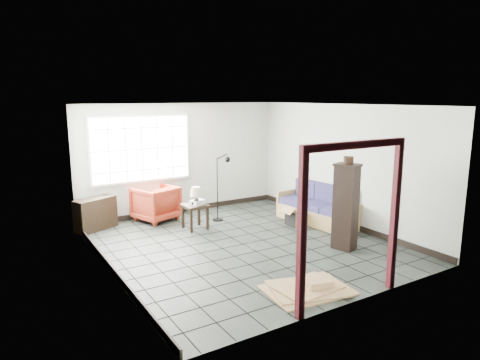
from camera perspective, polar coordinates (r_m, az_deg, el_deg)
ground at (r=8.19m, az=0.44°, el=-8.55°), size 5.50×5.50×0.00m
room_shell at (r=7.81m, az=0.35°, el=3.19°), size 5.02×5.52×2.61m
window_panel at (r=9.81m, az=-13.02°, el=4.06°), size 2.32×0.08×1.52m
doorway_trim at (r=5.78m, az=14.83°, el=-3.06°), size 1.80×0.08×2.20m
futon_sofa at (r=9.63m, az=10.66°, el=-3.82°), size 0.96×2.00×0.85m
armchair at (r=9.79m, az=-11.21°, el=-2.84°), size 1.05×1.02×0.86m
side_table at (r=9.04m, az=-6.02°, el=-3.84°), size 0.50×0.50×0.53m
table_lamp at (r=8.89m, az=-5.87°, el=-1.67°), size 0.29×0.29×0.39m
projector at (r=8.99m, az=-5.69°, el=-2.98°), size 0.32×0.28×0.10m
floor_lamp at (r=9.49m, az=-2.38°, el=-0.71°), size 0.40×0.38×1.52m
console_shelf at (r=9.46m, az=-18.71°, el=-4.30°), size 0.93×0.65×0.68m
tall_shelf at (r=7.97m, az=13.90°, el=-3.41°), size 0.45×0.51×1.58m
pot at (r=7.78m, az=14.27°, el=2.56°), size 0.23×0.23×0.13m
open_box at (r=9.44m, az=7.81°, el=-4.98°), size 0.77×0.40×0.43m
cardboard_pile at (r=6.42m, az=9.17°, el=-14.01°), size 1.29×1.06×0.18m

